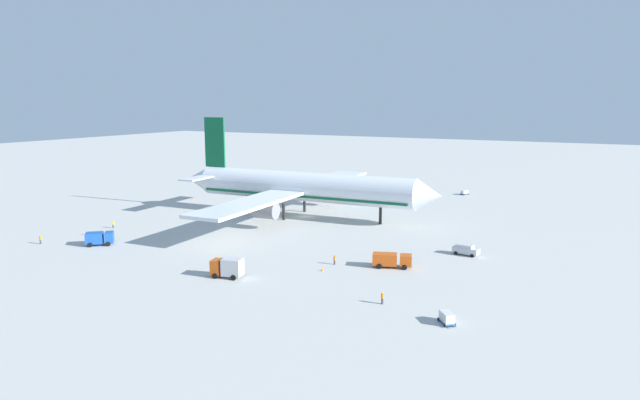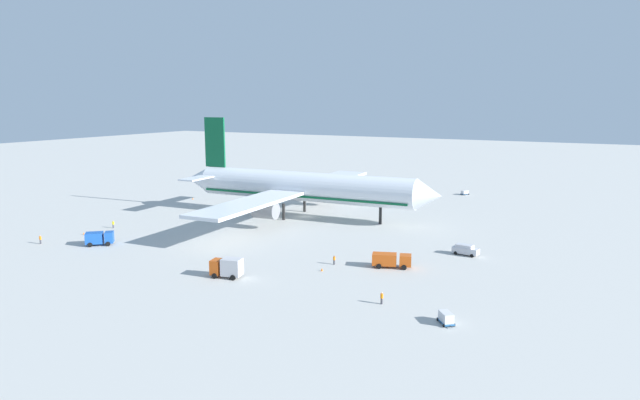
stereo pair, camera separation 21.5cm
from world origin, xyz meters
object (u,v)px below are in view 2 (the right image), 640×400
(baggage_cart_1, at_px, (465,192))
(ground_worker_0, at_px, (334,260))
(service_van, at_px, (465,250))
(service_truck_0, at_px, (391,260))
(traffic_cone_1, at_px, (308,188))
(traffic_cone_3, at_px, (322,269))
(ground_worker_3, at_px, (113,224))
(service_truck_1, at_px, (99,238))
(traffic_cone_2, at_px, (84,233))
(baggage_cart_0, at_px, (446,318))
(ground_worker_1, at_px, (40,239))
(service_truck_2, at_px, (227,267))
(airliner, at_px, (300,187))
(traffic_cone_0, at_px, (307,185))
(traffic_cone_4, at_px, (193,198))
(ground_worker_2, at_px, (382,298))

(baggage_cart_1, distance_m, ground_worker_0, 85.47)
(service_van, bearing_deg, ground_worker_0, -137.96)
(service_truck_0, distance_m, service_van, 16.84)
(traffic_cone_1, relative_size, traffic_cone_3, 1.00)
(ground_worker_3, relative_size, traffic_cone_3, 3.07)
(service_truck_1, xyz_separation_m, traffic_cone_2, (-10.24, 4.72, -1.21))
(baggage_cart_1, height_order, ground_worker_3, ground_worker_3)
(baggage_cart_0, relative_size, ground_worker_3, 1.82)
(ground_worker_1, relative_size, traffic_cone_2, 3.24)
(baggage_cart_0, bearing_deg, service_truck_2, 176.02)
(airliner, xyz_separation_m, service_truck_2, (14.21, -48.44, -5.58))
(baggage_cart_0, bearing_deg, traffic_cone_2, 171.48)
(ground_worker_0, height_order, traffic_cone_0, ground_worker_0)
(airliner, relative_size, traffic_cone_4, 140.40)
(traffic_cone_4, bearing_deg, service_truck_2, -45.55)
(service_truck_1, bearing_deg, service_truck_0, 12.57)
(service_van, xyz_separation_m, traffic_cone_0, (-68.13, 61.75, -0.76))
(ground_worker_2, distance_m, ground_worker_3, 73.51)
(baggage_cart_0, distance_m, ground_worker_1, 83.10)
(airliner, height_order, ground_worker_3, airliner)
(service_truck_0, relative_size, traffic_cone_1, 12.76)
(service_truck_2, distance_m, traffic_cone_4, 77.16)
(ground_worker_0, distance_m, traffic_cone_2, 57.65)
(service_truck_1, distance_m, ground_worker_2, 62.05)
(traffic_cone_2, distance_m, traffic_cone_3, 57.34)
(airliner, xyz_separation_m, traffic_cone_1, (-19.82, 39.30, -7.04))
(traffic_cone_2, bearing_deg, baggage_cart_1, 56.73)
(service_truck_0, xyz_separation_m, ground_worker_1, (-67.86, -17.49, -0.48))
(ground_worker_3, bearing_deg, ground_worker_0, -2.57)
(service_van, xyz_separation_m, traffic_cone_3, (-18.88, -21.36, -0.76))
(ground_worker_2, xyz_separation_m, ground_worker_3, (-71.51, 17.00, -0.04))
(service_truck_2, relative_size, ground_worker_0, 3.34)
(ground_worker_1, bearing_deg, service_truck_1, 23.43)
(airliner, height_order, service_truck_0, airliner)
(traffic_cone_4, bearing_deg, airliner, -9.46)
(airliner, relative_size, traffic_cone_2, 140.40)
(ground_worker_1, height_order, ground_worker_2, ground_worker_1)
(airliner, relative_size, baggage_cart_1, 25.70)
(service_truck_2, height_order, baggage_cart_0, service_truck_2)
(traffic_cone_0, relative_size, traffic_cone_4, 1.00)
(service_truck_0, xyz_separation_m, ground_worker_0, (-9.44, -2.93, -0.57))
(traffic_cone_1, xyz_separation_m, traffic_cone_3, (45.94, -77.46, 0.00))
(baggage_cart_1, xyz_separation_m, ground_worker_2, (12.79, -99.90, 0.18))
(service_truck_0, bearing_deg, traffic_cone_1, 128.36)
(ground_worker_3, distance_m, traffic_cone_4, 38.92)
(service_truck_2, xyz_separation_m, traffic_cone_4, (-54.02, 55.08, -1.46))
(airliner, xyz_separation_m, baggage_cart_0, (50.86, -50.99, -6.47))
(ground_worker_0, bearing_deg, service_van, 42.04)
(ground_worker_2, bearing_deg, service_truck_2, -179.43)
(service_van, relative_size, traffic_cone_0, 9.11)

